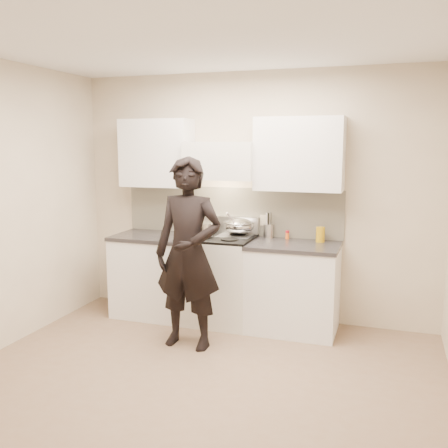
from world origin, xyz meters
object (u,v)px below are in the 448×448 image
at_px(stove, 218,279).
at_px(wok, 239,226).
at_px(counter_right, 293,287).
at_px(person, 188,254).
at_px(utensil_crock, 268,230).

bearing_deg(stove, wok, 35.83).
distance_m(stove, counter_right, 0.83).
height_order(counter_right, person, person).
relative_size(wok, person, 0.23).
xyz_separation_m(counter_right, person, (-0.87, -0.72, 0.45)).
height_order(counter_right, wok, wok).
relative_size(counter_right, person, 0.51).
xyz_separation_m(stove, person, (-0.04, -0.72, 0.43)).
height_order(stove, utensil_crock, utensil_crock).
relative_size(wok, utensil_crock, 1.49).
bearing_deg(counter_right, wok, 167.12).
bearing_deg(utensil_crock, person, -119.01).
relative_size(stove, wok, 2.33).
bearing_deg(wok, stove, -144.17).
distance_m(counter_right, utensil_crock, 0.68).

